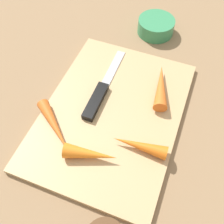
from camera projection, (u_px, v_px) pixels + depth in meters
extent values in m
plane|color=#8C6D4C|center=(112.00, 115.00, 0.53)|extent=(1.40, 1.40, 0.00)
cube|color=tan|center=(112.00, 114.00, 0.53)|extent=(0.36, 0.26, 0.01)
cube|color=#B7B7BC|center=(113.00, 68.00, 0.59)|extent=(0.11, 0.02, 0.00)
cube|color=black|center=(96.00, 101.00, 0.53)|extent=(0.09, 0.02, 0.01)
cone|color=orange|center=(139.00, 146.00, 0.47)|extent=(0.03, 0.10, 0.02)
cone|color=orange|center=(161.00, 86.00, 0.54)|extent=(0.11, 0.05, 0.03)
cone|color=orange|center=(54.00, 125.00, 0.49)|extent=(0.09, 0.11, 0.02)
cone|color=orange|center=(90.00, 154.00, 0.46)|extent=(0.05, 0.10, 0.03)
cylinder|color=#388C59|center=(156.00, 26.00, 0.66)|extent=(0.09, 0.09, 0.04)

